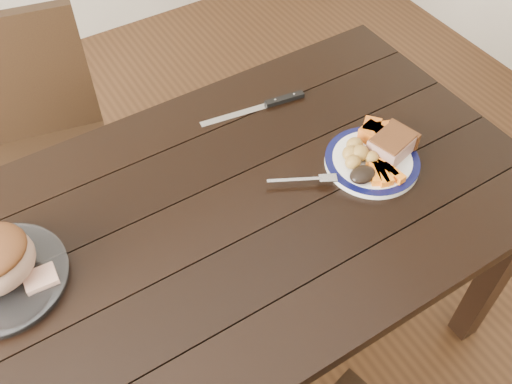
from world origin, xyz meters
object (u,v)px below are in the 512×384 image
dining_table (225,235)px  serving_platter (2,280)px  pork_slice (392,145)px  dinner_plate (372,162)px  fork (307,180)px  chair_far (41,141)px  carving_knife (272,103)px

dining_table → serving_platter: serving_platter is taller
pork_slice → dinner_plate: bearing=175.2°
dining_table → fork: fork is taller
dining_table → serving_platter: bearing=170.3°
chair_far → carving_knife: (0.60, -0.46, 0.23)m
carving_knife → dinner_plate: bearing=-66.1°
dinner_plate → carving_knife: bearing=105.9°
chair_far → fork: size_ratio=5.61×
dining_table → dinner_plate: size_ratio=6.49×
dining_table → chair_far: chair_far is taller
chair_far → pork_slice: size_ratio=8.57×
dining_table → carving_knife: 0.43m
chair_far → dining_table: bearing=123.2°
dinner_plate → carving_knife: size_ratio=0.77×
fork → serving_platter: bearing=-161.5°
dining_table → dinner_plate: bearing=-8.4°
carving_knife → pork_slice: bearing=-58.1°
dinner_plate → pork_slice: bearing=-4.8°
dinner_plate → chair_far: bearing=131.2°
dining_table → fork: size_ratio=9.71×
dinner_plate → serving_platter: serving_platter is taller
serving_platter → dining_table: bearing=-9.7°
chair_far → serving_platter: size_ratio=3.23×
dinner_plate → fork: size_ratio=1.50×
dinner_plate → fork: fork is taller
dining_table → pork_slice: pork_slice is taller
dinner_plate → fork: (-0.19, 0.03, 0.01)m
dining_table → carving_knife: carving_knife is taller
dinner_plate → dining_table: bearing=171.6°
pork_slice → serving_platter: bearing=171.1°
chair_far → pork_slice: 1.13m
serving_platter → chair_far: bearing=70.5°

